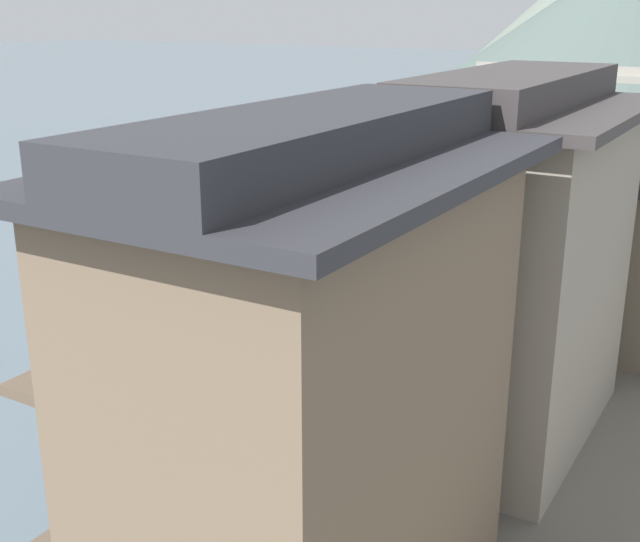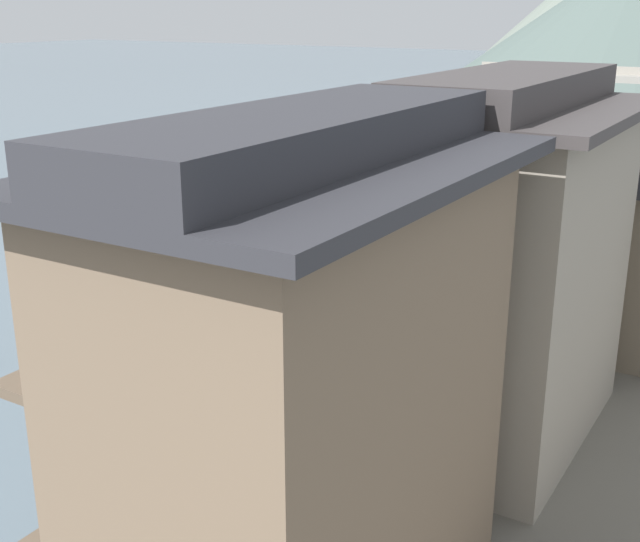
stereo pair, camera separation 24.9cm
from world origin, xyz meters
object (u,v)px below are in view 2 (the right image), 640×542
(boat_upstream_distant, at_px, (403,335))
(house_waterfront_nearest, at_px, (302,395))
(boat_moored_far, at_px, (290,395))
(house_waterfront_narrow, at_px, (620,200))
(mooring_post_dock_mid, at_px, (416,357))
(boat_moored_nearest, at_px, (382,282))
(boat_moored_second, at_px, (543,223))
(house_waterfront_second, at_px, (497,264))
(house_waterfront_tall, at_px, (595,246))
(mooring_post_dock_near, at_px, (282,464))
(boat_midriver_drifting, at_px, (617,169))
(boat_moored_third, at_px, (348,238))
(stone_bridge, at_px, (620,88))
(boat_midriver_upstream, at_px, (577,202))

(boat_upstream_distant, height_order, house_waterfront_nearest, house_waterfront_nearest)
(boat_moored_far, height_order, house_waterfront_narrow, house_waterfront_narrow)
(mooring_post_dock_mid, bearing_deg, house_waterfront_narrow, 76.86)
(boat_moored_nearest, relative_size, boat_moored_far, 1.28)
(boat_moored_second, distance_m, house_waterfront_second, 24.13)
(house_waterfront_tall, xyz_separation_m, mooring_post_dock_near, (-3.60, -12.18, -2.58))
(boat_upstream_distant, bearing_deg, mooring_post_dock_near, -79.46)
(boat_midriver_drifting, bearing_deg, boat_moored_far, -90.19)
(house_waterfront_narrow, height_order, mooring_post_dock_mid, house_waterfront_narrow)
(boat_moored_second, bearing_deg, boat_midriver_drifting, 90.19)
(boat_moored_third, distance_m, boat_midriver_drifting, 26.04)
(boat_moored_nearest, xyz_separation_m, boat_moored_second, (2.73, 12.90, -0.02))
(boat_moored_far, relative_size, house_waterfront_narrow, 0.43)
(house_waterfront_tall, relative_size, mooring_post_dock_near, 8.12)
(stone_bridge, bearing_deg, house_waterfront_narrow, -77.81)
(boat_moored_nearest, bearing_deg, house_waterfront_narrow, 27.81)
(house_waterfront_second, distance_m, stone_bridge, 61.92)
(boat_midriver_drifting, relative_size, house_waterfront_tall, 0.78)
(boat_upstream_distant, bearing_deg, boat_midriver_upstream, 90.56)
(boat_upstream_distant, xyz_separation_m, house_waterfront_second, (4.85, -5.21, 4.72))
(boat_moored_second, relative_size, mooring_post_dock_mid, 6.01)
(house_waterfront_nearest, height_order, house_waterfront_narrow, house_waterfront_nearest)
(boat_midriver_drifting, height_order, house_waterfront_tall, house_waterfront_tall)
(boat_midriver_drifting, bearing_deg, boat_upstream_distant, -88.93)
(boat_midriver_drifting, distance_m, mooring_post_dock_near, 45.18)
(boat_moored_second, xyz_separation_m, boat_midriver_drifting, (-0.06, 17.27, 0.01))
(boat_moored_third, relative_size, boat_midriver_upstream, 0.94)
(boat_moored_third, distance_m, boat_upstream_distant, 12.72)
(boat_moored_far, bearing_deg, house_waterfront_second, 4.81)
(boat_midriver_upstream, height_order, mooring_post_dock_mid, mooring_post_dock_mid)
(boat_moored_second, distance_m, house_waterfront_narrow, 10.76)
(boat_moored_far, xyz_separation_m, stone_bridge, (-4.59, 61.52, 3.41))
(mooring_post_dock_near, bearing_deg, house_waterfront_second, 58.23)
(house_waterfront_tall, xyz_separation_m, mooring_post_dock_mid, (-3.60, -5.18, -2.65))
(house_waterfront_nearest, relative_size, house_waterfront_second, 1.00)
(boat_moored_second, height_order, house_waterfront_narrow, house_waterfront_narrow)
(boat_moored_nearest, distance_m, boat_midriver_drifting, 30.29)
(boat_moored_third, relative_size, house_waterfront_second, 0.57)
(house_waterfront_nearest, bearing_deg, stone_bridge, 98.21)
(boat_moored_nearest, relative_size, mooring_post_dock_near, 5.27)
(house_waterfront_nearest, bearing_deg, boat_moored_nearest, 113.40)
(boat_moored_nearest, height_order, house_waterfront_nearest, house_waterfront_nearest)
(house_waterfront_nearest, height_order, mooring_post_dock_mid, house_waterfront_nearest)
(boat_midriver_upstream, relative_size, stone_bridge, 0.19)
(boat_moored_second, height_order, boat_midriver_upstream, boat_midriver_upstream)
(house_waterfront_nearest, xyz_separation_m, stone_bridge, (-9.99, 69.28, -1.32))
(boat_moored_third, bearing_deg, house_waterfront_tall, -30.68)
(boat_moored_far, xyz_separation_m, mooring_post_dock_near, (2.66, -4.35, 0.87))
(boat_moored_nearest, height_order, boat_midriver_upstream, boat_midriver_upstream)
(house_waterfront_nearest, height_order, house_waterfront_tall, house_waterfront_nearest)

